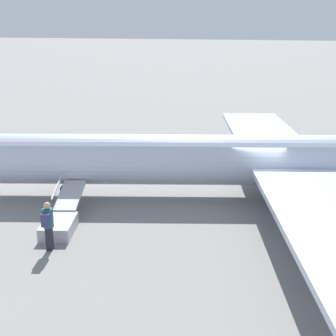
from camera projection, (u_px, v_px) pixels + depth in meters
The scene contains 4 objects.
ground_plane at pixel (256, 197), 21.08m from camera, with size 600.00×600.00×0.00m, color gray.
airplane_main at pixel (278, 160), 20.56m from camera, with size 30.26×23.98×5.85m.
boarding_stairs at pixel (61, 220), 17.64m from camera, with size 2.48×4.09×1.53m.
passenger at pixel (48, 223), 15.73m from camera, with size 0.45×0.57×1.74m.
Camera 1 is at (-4.30, 19.76, 7.28)m, focal length 50.00 mm.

